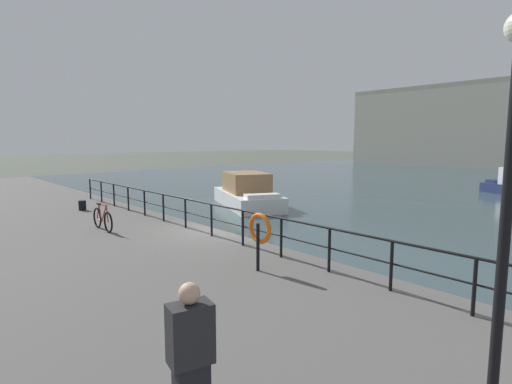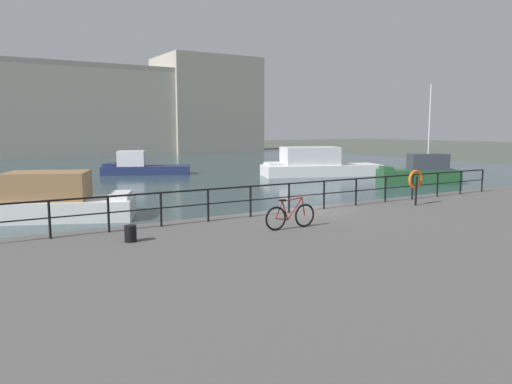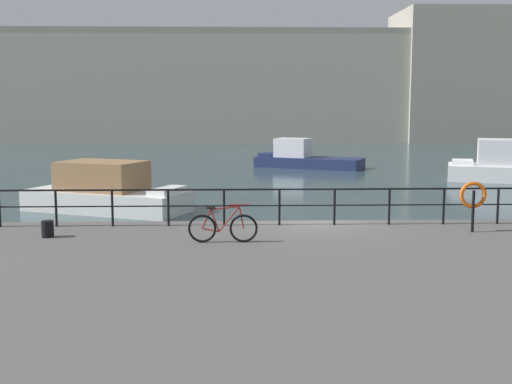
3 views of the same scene
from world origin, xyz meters
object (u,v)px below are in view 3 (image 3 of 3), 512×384
(harbor_building, at_px, (304,87))
(life_ring_stand, at_px, (473,197))
(moored_red_daysailer, at_px, (304,158))
(parked_bicycle, at_px, (223,227))
(mooring_bollard, at_px, (48,229))
(moored_harbor_tender, at_px, (106,191))

(harbor_building, height_order, life_ring_stand, harbor_building)
(moored_red_daysailer, xyz_separation_m, parked_bicycle, (-5.14, -29.09, 0.66))
(mooring_bollard, distance_m, life_ring_stand, 11.50)
(harbor_building, height_order, moored_red_daysailer, harbor_building)
(life_ring_stand, bearing_deg, moored_red_daysailer, 93.48)
(moored_red_daysailer, bearing_deg, life_ring_stand, 118.97)
(moored_harbor_tender, xyz_separation_m, parked_bicycle, (4.98, -10.73, 0.49))
(moored_harbor_tender, bearing_deg, harbor_building, 98.42)
(moored_red_daysailer, height_order, mooring_bollard, moored_red_daysailer)
(life_ring_stand, bearing_deg, harbor_building, 88.35)
(moored_harbor_tender, distance_m, moored_red_daysailer, 20.97)
(parked_bicycle, bearing_deg, mooring_bollard, 170.90)
(parked_bicycle, distance_m, life_ring_stand, 6.96)
(moored_red_daysailer, bearing_deg, harbor_building, -70.54)
(mooring_bollard, bearing_deg, life_ring_stand, 1.83)
(moored_red_daysailer, distance_m, parked_bicycle, 29.55)
(mooring_bollard, xyz_separation_m, life_ring_stand, (11.47, 0.37, 0.75))
(moored_harbor_tender, distance_m, parked_bicycle, 11.84)
(mooring_bollard, bearing_deg, parked_bicycle, -10.08)
(life_ring_stand, bearing_deg, parked_bicycle, -170.12)
(harbor_building, relative_size, life_ring_stand, 45.72)
(parked_bicycle, xyz_separation_m, mooring_bollard, (-4.64, 0.82, -0.17))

